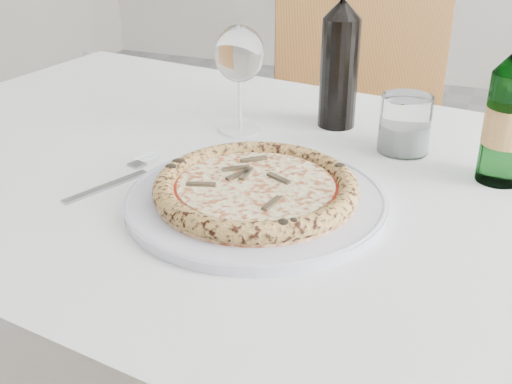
{
  "coord_description": "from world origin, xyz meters",
  "views": [
    {
      "loc": [
        0.19,
        -0.99,
        1.17
      ],
      "look_at": [
        -0.1,
        -0.27,
        0.78
      ],
      "focal_mm": 45.0,
      "sensor_mm": 36.0,
      "label": 1
    }
  ],
  "objects_px": {
    "wine_glass": "(239,56)",
    "pizza": "(256,188)",
    "beer_bottle": "(509,115)",
    "chair_far": "(363,136)",
    "wine_bottle": "(340,62)",
    "plate": "(256,199)",
    "dining_table": "(280,225)",
    "tumbler": "(404,128)"
  },
  "relations": [
    {
      "from": "wine_glass",
      "to": "pizza",
      "type": "bearing_deg",
      "value": -62.14
    },
    {
      "from": "wine_glass",
      "to": "beer_bottle",
      "type": "bearing_deg",
      "value": -5.42
    },
    {
      "from": "chair_far",
      "to": "wine_bottle",
      "type": "distance_m",
      "value": 0.63
    },
    {
      "from": "plate",
      "to": "beer_bottle",
      "type": "bearing_deg",
      "value": 34.77
    },
    {
      "from": "plate",
      "to": "pizza",
      "type": "bearing_deg",
      "value": -163.78
    },
    {
      "from": "beer_bottle",
      "to": "wine_bottle",
      "type": "distance_m",
      "value": 0.32
    },
    {
      "from": "chair_far",
      "to": "beer_bottle",
      "type": "distance_m",
      "value": 0.82
    },
    {
      "from": "plate",
      "to": "wine_glass",
      "type": "xyz_separation_m",
      "value": [
        -0.13,
        0.25,
        0.13
      ]
    },
    {
      "from": "dining_table",
      "to": "pizza",
      "type": "relative_size",
      "value": 5.79
    },
    {
      "from": "pizza",
      "to": "tumbler",
      "type": "xyz_separation_m",
      "value": [
        0.15,
        0.27,
        0.01
      ]
    },
    {
      "from": "chair_far",
      "to": "pizza",
      "type": "distance_m",
      "value": 0.91
    },
    {
      "from": "wine_bottle",
      "to": "plate",
      "type": "bearing_deg",
      "value": -92.62
    },
    {
      "from": "pizza",
      "to": "beer_bottle",
      "type": "relative_size",
      "value": 1.11
    },
    {
      "from": "chair_far",
      "to": "wine_glass",
      "type": "height_order",
      "value": "wine_glass"
    },
    {
      "from": "dining_table",
      "to": "wine_bottle",
      "type": "distance_m",
      "value": 0.32
    },
    {
      "from": "dining_table",
      "to": "wine_bottle",
      "type": "height_order",
      "value": "wine_bottle"
    },
    {
      "from": "wine_glass",
      "to": "plate",
      "type": "bearing_deg",
      "value": -62.14
    },
    {
      "from": "dining_table",
      "to": "beer_bottle",
      "type": "xyz_separation_m",
      "value": [
        0.3,
        0.11,
        0.19
      ]
    },
    {
      "from": "dining_table",
      "to": "beer_bottle",
      "type": "relative_size",
      "value": 6.4
    },
    {
      "from": "pizza",
      "to": "beer_bottle",
      "type": "distance_m",
      "value": 0.38
    },
    {
      "from": "dining_table",
      "to": "plate",
      "type": "xyz_separation_m",
      "value": [
        -0.0,
        -0.1,
        0.09
      ]
    },
    {
      "from": "wine_bottle",
      "to": "pizza",
      "type": "bearing_deg",
      "value": -92.62
    },
    {
      "from": "plate",
      "to": "wine_glass",
      "type": "distance_m",
      "value": 0.31
    },
    {
      "from": "dining_table",
      "to": "chair_far",
      "type": "height_order",
      "value": "chair_far"
    },
    {
      "from": "pizza",
      "to": "beer_bottle",
      "type": "height_order",
      "value": "beer_bottle"
    },
    {
      "from": "chair_far",
      "to": "plate",
      "type": "distance_m",
      "value": 0.91
    },
    {
      "from": "chair_far",
      "to": "beer_bottle",
      "type": "relative_size",
      "value": 3.66
    },
    {
      "from": "chair_far",
      "to": "beer_bottle",
      "type": "bearing_deg",
      "value": -62.32
    },
    {
      "from": "chair_far",
      "to": "wine_glass",
      "type": "relative_size",
      "value": 4.97
    },
    {
      "from": "plate",
      "to": "wine_bottle",
      "type": "distance_m",
      "value": 0.36
    },
    {
      "from": "plate",
      "to": "wine_bottle",
      "type": "xyz_separation_m",
      "value": [
        0.02,
        0.35,
        0.11
      ]
    },
    {
      "from": "dining_table",
      "to": "beer_bottle",
      "type": "height_order",
      "value": "beer_bottle"
    },
    {
      "from": "wine_bottle",
      "to": "dining_table",
      "type": "bearing_deg",
      "value": -93.69
    },
    {
      "from": "plate",
      "to": "beer_bottle",
      "type": "xyz_separation_m",
      "value": [
        0.3,
        0.21,
        0.09
      ]
    },
    {
      "from": "dining_table",
      "to": "tumbler",
      "type": "xyz_separation_m",
      "value": [
        0.15,
        0.17,
        0.12
      ]
    },
    {
      "from": "dining_table",
      "to": "plate",
      "type": "height_order",
      "value": "plate"
    },
    {
      "from": "plate",
      "to": "pizza",
      "type": "distance_m",
      "value": 0.02
    },
    {
      "from": "plate",
      "to": "tumbler",
      "type": "relative_size",
      "value": 3.85
    },
    {
      "from": "dining_table",
      "to": "tumbler",
      "type": "bearing_deg",
      "value": 48.71
    },
    {
      "from": "dining_table",
      "to": "pizza",
      "type": "bearing_deg",
      "value": -90.0
    },
    {
      "from": "plate",
      "to": "pizza",
      "type": "height_order",
      "value": "pizza"
    },
    {
      "from": "pizza",
      "to": "wine_glass",
      "type": "xyz_separation_m",
      "value": [
        -0.13,
        0.25,
        0.11
      ]
    }
  ]
}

